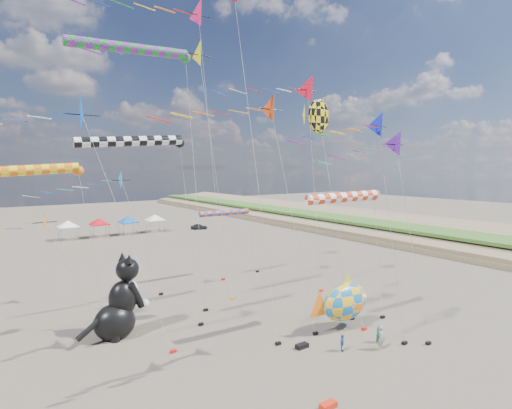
{
  "coord_description": "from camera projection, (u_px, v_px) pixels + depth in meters",
  "views": [
    {
      "loc": [
        -17.98,
        -11.86,
        12.11
      ],
      "look_at": [
        -1.32,
        12.0,
        9.39
      ],
      "focal_mm": 28.0,
      "sensor_mm": 36.0,
      "label": 1
    }
  ],
  "objects": [
    {
      "name": "ground",
      "position": [
        406.0,
        397.0,
        21.06
      ],
      "size": [
        260.0,
        260.0,
        0.0
      ],
      "primitive_type": "plane",
      "color": "brown",
      "rests_on": "ground"
    },
    {
      "name": "delta_kite_0",
      "position": [
        265.0,
        111.0,
        24.86
      ],
      "size": [
        11.36,
        2.09,
        16.98
      ],
      "color": "#E34212",
      "rests_on": "ground"
    },
    {
      "name": "delta_kite_1",
      "position": [
        91.0,
        117.0,
        22.16
      ],
      "size": [
        10.84,
        2.21,
        16.31
      ],
      "color": "blue",
      "rests_on": "ground"
    },
    {
      "name": "delta_kite_2",
      "position": [
        186.0,
        14.0,
        38.27
      ],
      "size": [
        14.85,
        3.07,
        28.58
      ],
      "color": "#F22160",
      "rests_on": "ground"
    },
    {
      "name": "delta_kite_3",
      "position": [
        391.0,
        149.0,
        23.39
      ],
      "size": [
        10.19,
        1.75,
        14.49
      ],
      "color": "#5C1B96",
      "rests_on": "ground"
    },
    {
      "name": "delta_kite_4",
      "position": [
        297.0,
        90.0,
        35.32
      ],
      "size": [
        11.88,
        2.66,
        20.5
      ],
      "color": "red",
      "rests_on": "ground"
    },
    {
      "name": "delta_kite_5",
      "position": [
        28.0,
        227.0,
        28.04
      ],
      "size": [
        9.36,
        1.76,
        9.18
      ],
      "color": "#FF8B01",
      "rests_on": "ground"
    },
    {
      "name": "delta_kite_6",
      "position": [
        367.0,
        133.0,
        23.5
      ],
      "size": [
        9.62,
        1.66,
        15.38
      ],
      "color": "#1426C8",
      "rests_on": "ground"
    },
    {
      "name": "delta_kite_7",
      "position": [
        195.0,
        52.0,
        32.73
      ],
      "size": [
        11.81,
        2.6,
        23.07
      ],
      "color": "yellow",
      "rests_on": "ground"
    },
    {
      "name": "delta_kite_9",
      "position": [
        113.0,
        184.0,
        34.62
      ],
      "size": [
        10.09,
        1.89,
        12.01
      ],
      "color": "#2297D6",
      "rests_on": "ground"
    },
    {
      "name": "windsock_0",
      "position": [
        24.0,
        171.0,
        28.81
      ],
      "size": [
        9.8,
        0.82,
        12.28
      ],
      "color": "orange",
      "rests_on": "ground"
    },
    {
      "name": "windsock_1",
      "position": [
        135.0,
        50.0,
        28.73
      ],
      "size": [
        10.35,
        0.8,
        20.99
      ],
      "color": "#167D2B",
      "rests_on": "ground"
    },
    {
      "name": "windsock_2",
      "position": [
        227.0,
        213.0,
        43.24
      ],
      "size": [
        7.51,
        0.65,
        7.56
      ],
      "color": "#E04F0F",
      "rests_on": "ground"
    },
    {
      "name": "windsock_3",
      "position": [
        136.0,
        143.0,
        26.72
      ],
      "size": [
        8.68,
        0.7,
        14.19
      ],
      "color": "black",
      "rests_on": "ground"
    },
    {
      "name": "windsock_4",
      "position": [
        348.0,
        198.0,
        28.7
      ],
      "size": [
        8.21,
        0.77,
        10.37
      ],
      "color": "red",
      "rests_on": "ground"
    },
    {
      "name": "angelfish_kite",
      "position": [
        317.0,
        118.0,
        30.74
      ],
      "size": [
        3.74,
        3.02,
        17.38
      ],
      "color": "yellow",
      "rests_on": "ground"
    },
    {
      "name": "cat_inflatable",
      "position": [
        119.0,
        296.0,
        28.43
      ],
      "size": [
        4.78,
        3.08,
        5.96
      ],
      "primitive_type": null,
      "rotation": [
        0.0,
        0.0,
        0.21
      ],
      "color": "black",
      "rests_on": "ground"
    },
    {
      "name": "fish_inflatable",
      "position": [
        345.0,
        302.0,
        29.78
      ],
      "size": [
        5.68,
        2.17,
        4.25
      ],
      "color": "#126CB6",
      "rests_on": "ground"
    },
    {
      "name": "person_adult",
      "position": [
        381.0,
        338.0,
        26.51
      ],
      "size": [
        0.71,
        0.67,
        1.63
      ],
      "primitive_type": "imported",
      "rotation": [
        0.0,
        0.0,
        0.65
      ],
      "color": "gray",
      "rests_on": "ground"
    },
    {
      "name": "child_green",
      "position": [
        380.0,
        334.0,
        27.62
      ],
      "size": [
        0.68,
        0.58,
        1.22
      ],
      "primitive_type": "imported",
      "rotation": [
        0.0,
        0.0,
        0.23
      ],
      "color": "#278852",
      "rests_on": "ground"
    },
    {
      "name": "child_blue",
      "position": [
        342.0,
        343.0,
        26.29
      ],
      "size": [
        0.69,
        0.62,
        1.13
      ],
      "primitive_type": "imported",
      "rotation": [
        0.0,
        0.0,
        0.65
      ],
      "color": "#1F5699",
      "rests_on": "ground"
    },
    {
      "name": "kite_bag_0",
      "position": [
        302.0,
        346.0,
        26.79
      ],
      "size": [
        0.9,
        0.44,
        0.3
      ],
      "primitive_type": "cube",
      "color": "black",
      "rests_on": "ground"
    },
    {
      "name": "kite_bag_1",
      "position": [
        340.0,
        297.0,
        36.78
      ],
      "size": [
        0.9,
        0.44,
        0.3
      ],
      "primitive_type": "cube",
      "color": "blue",
      "rests_on": "ground"
    },
    {
      "name": "kite_bag_2",
      "position": [
        328.0,
        405.0,
        20.09
      ],
      "size": [
        0.9,
        0.44,
        0.3
      ],
      "primitive_type": "cube",
      "color": "red",
      "rests_on": "ground"
    },
    {
      "name": "tent_row",
      "position": [
        114.0,
        218.0,
        70.6
      ],
      "size": [
        19.2,
        4.2,
        3.8
      ],
      "color": "white",
      "rests_on": "ground"
    },
    {
      "name": "parked_car",
      "position": [
        199.0,
        227.0,
        78.15
      ],
      "size": [
        3.45,
        2.11,
        1.1
      ],
      "primitive_type": "imported",
      "rotation": [
        0.0,
        0.0,
        1.3
      ],
      "color": "#26262D",
      "rests_on": "ground"
    }
  ]
}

